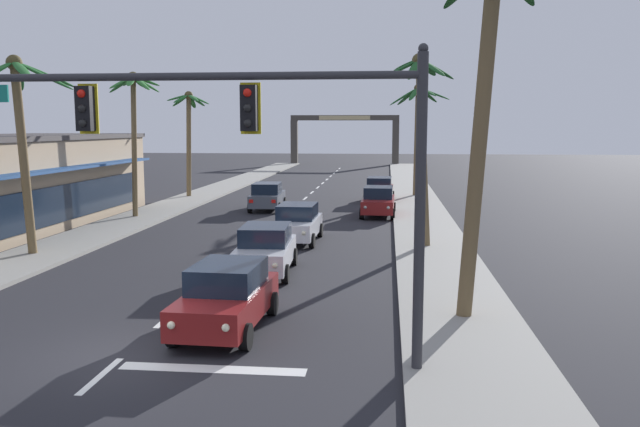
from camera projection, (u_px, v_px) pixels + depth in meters
name	position (u px, v px, depth m)	size (l,w,h in m)	color
ground_plane	(124.00, 355.00, 14.54)	(220.00, 220.00, 0.00)	#232328
sidewalk_right	(425.00, 225.00, 33.45)	(3.20, 110.00, 0.14)	gray
sidewalk_left	(134.00, 220.00, 35.05)	(3.20, 110.00, 0.14)	gray
lane_markings	(281.00, 227.00, 33.11)	(4.28, 85.98, 0.01)	silver
traffic_signal_mast	(255.00, 138.00, 13.15)	(10.54, 0.41, 6.70)	#2D2D33
sedan_lead_at_stop_bar	(227.00, 296.00, 16.32)	(2.08, 4.50, 1.68)	maroon
sedan_third_in_queue	(265.00, 249.00, 22.59)	(2.10, 4.51, 1.68)	silver
sedan_fifth_in_queue	(297.00, 223.00, 28.82)	(2.01, 4.48, 1.68)	silver
sedan_oncoming_far	(267.00, 196.00, 39.84)	(2.11, 4.51, 1.68)	#4C515B
sedan_parked_nearest_kerb	(378.00, 201.00, 37.18)	(2.03, 4.48, 1.68)	maroon
sedan_parked_mid_kerb	(379.00, 189.00, 44.10)	(2.06, 4.50, 1.68)	maroon
palm_left_second	(19.00, 111.00, 24.91)	(4.46, 4.32, 7.82)	brown
palm_left_third	(134.00, 109.00, 35.42)	(2.83, 3.10, 8.06)	brown
palm_left_farthest	(189.00, 122.00, 46.07)	(2.96, 2.85, 7.60)	brown
palm_right_nearest	(486.00, 77.00, 16.31)	(4.08, 3.38, 9.66)	brown
palm_right_second	(421.00, 113.00, 26.60)	(2.98, 2.88, 8.06)	brown
palm_right_farthest	(418.00, 117.00, 46.59)	(4.38, 4.05, 8.13)	brown
storefront_strip_left	(3.00, 181.00, 32.89)	(8.45, 19.49, 4.67)	tan
town_gateway_arch	(345.00, 133.00, 87.83)	(14.69, 0.90, 6.64)	#423D38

